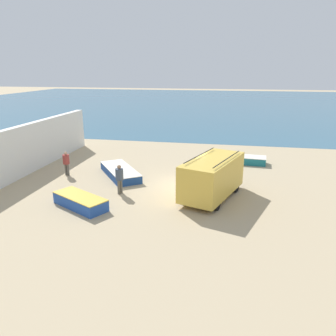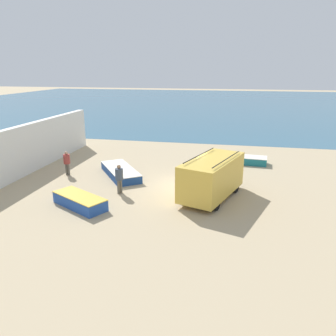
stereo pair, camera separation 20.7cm
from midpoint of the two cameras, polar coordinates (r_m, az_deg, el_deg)
name	(u,v)px [view 1 (the left image)]	position (r m, az deg, el deg)	size (l,w,h in m)	color
ground_plane	(184,186)	(20.35, 2.55, -3.11)	(200.00, 200.00, 0.00)	tan
sea_water	(220,103)	(71.31, 8.91, 11.17)	(120.00, 80.00, 0.01)	#33607A
harbor_wall	(30,148)	(24.81, -23.19, 3.23)	(0.50, 16.23, 3.34)	silver
parked_van	(213,176)	(18.31, 7.44, -1.44)	(3.47, 5.22, 2.39)	gold
fishing_rowboat_0	(119,171)	(22.47, -8.71, -0.60)	(3.97, 4.92, 0.55)	navy
fishing_rowboat_1	(235,159)	(25.75, 11.42, 1.55)	(5.16, 1.64, 0.56)	#1E757F
fishing_rowboat_2	(78,201)	(17.95, -15.65, -5.49)	(3.86, 2.67, 0.63)	#234CA3
fisherman_0	(119,177)	(18.97, -8.76, -1.49)	(0.46, 0.46, 1.74)	#5B564C
fisherman_1	(66,161)	(23.10, -17.55, 1.14)	(0.44, 0.44, 1.66)	#5B564C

